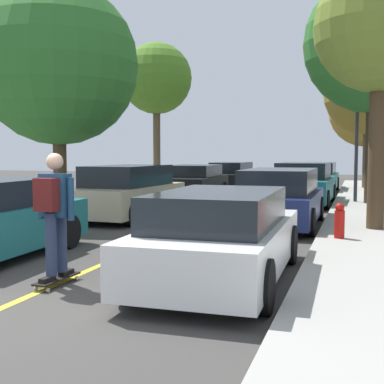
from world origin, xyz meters
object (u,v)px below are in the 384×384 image
street_tree_left_nearest (58,65)px  street_tree_right_far (369,91)px  parked_car_right_near (280,198)px  street_tree_right_farthest (366,110)px  parked_car_left_farthest (231,176)px  parked_car_right_nearest (221,236)px  parked_car_left_near (128,192)px  parked_car_right_farthest (317,177)px  street_tree_right_near (374,43)px  parked_car_right_far (304,184)px  fire_hydrant (340,221)px  skateboard (57,279)px  street_tree_left_near (156,79)px  parked_car_left_far (193,183)px  streetlamp (357,105)px  skateboarder (54,208)px  street_tree_right_nearest (380,29)px

street_tree_left_nearest → street_tree_right_far: street_tree_right_far is taller
parked_car_right_near → street_tree_right_farthest: (2.21, 22.28, 3.87)m
parked_car_left_farthest → parked_car_right_nearest: bearing=-76.8°
parked_car_left_near → parked_car_right_nearest: 7.33m
parked_car_right_farthest → street_tree_right_far: (2.21, 1.47, 4.08)m
street_tree_left_nearest → street_tree_right_near: (8.69, 5.15, 1.07)m
parked_car_left_farthest → parked_car_right_farthest: 4.28m
parked_car_right_far → fire_hydrant: (1.50, -7.96, -0.23)m
parked_car_right_nearest → skateboard: size_ratio=4.94×
street_tree_left_near → parked_car_left_near: bearing=-73.8°
parked_car_left_far → street_tree_right_farthest: (6.47, 16.15, 3.90)m
parked_car_left_near → parked_car_right_nearest: parked_car_left_near is taller
skateboard → street_tree_right_near: bearing=70.4°
parked_car_left_farthest → streetlamp: bearing=-47.3°
parked_car_right_farthest → street_tree_left_near: bearing=-147.4°
parked_car_left_far → street_tree_right_farthest: street_tree_right_farthest is taller
streetlamp → street_tree_right_near: bearing=-41.5°
parked_car_left_far → parked_car_right_farthest: bearing=53.9°
parked_car_right_nearest → street_tree_right_far: street_tree_right_far is taller
parked_car_right_far → streetlamp: 3.27m
parked_car_right_near → street_tree_right_near: street_tree_right_near is taller
parked_car_right_near → fire_hydrant: 2.70m
street_tree_left_nearest → street_tree_right_near: street_tree_right_near is taller
parked_car_left_farthest → street_tree_right_near: 10.61m
street_tree_right_near → street_tree_left_near: bearing=164.6°
fire_hydrant → skateboard: fire_hydrant is taller
parked_car_left_far → skateboarder: skateboarder is taller
parked_car_left_near → parked_car_left_farthest: bearing=90.0°
street_tree_right_farthest → parked_car_right_far: bearing=-97.6°
parked_car_left_farthest → parked_car_right_farthest: bearing=-5.3°
parked_car_right_farthest → skateboard: 18.76m
parked_car_right_nearest → streetlamp: 12.05m
street_tree_left_nearest → street_tree_right_nearest: size_ratio=1.11×
street_tree_right_near → parked_car_right_farthest: bearing=108.7°
parked_car_left_near → street_tree_right_nearest: 7.56m
parked_car_right_far → fire_hydrant: bearing=-79.3°
parked_car_left_farthest → street_tree_left_near: (-2.21, -4.53, 4.30)m
parked_car_right_farthest → street_tree_right_near: (2.21, -6.53, 4.74)m
street_tree_right_near → skateboard: 13.91m
skateboard → street_tree_left_nearest: bearing=122.2°
parked_car_left_farthest → skateboard: size_ratio=5.27×
fire_hydrant → street_tree_left_near: bearing=128.3°
street_tree_right_far → streetlamp: (-0.46, -7.60, -1.30)m
street_tree_right_near → skateboarder: 13.59m
parked_car_right_far → parked_car_right_farthest: (0.00, 6.26, -0.03)m
street_tree_left_nearest → street_tree_left_near: street_tree_left_nearest is taller
parked_car_right_near → street_tree_right_far: (2.21, 13.46, 4.06)m
parked_car_left_far → parked_car_left_farthest: (0.00, 6.24, -0.01)m
street_tree_right_near → streetlamp: 2.05m
parked_car_right_farthest → street_tree_right_near: 8.37m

